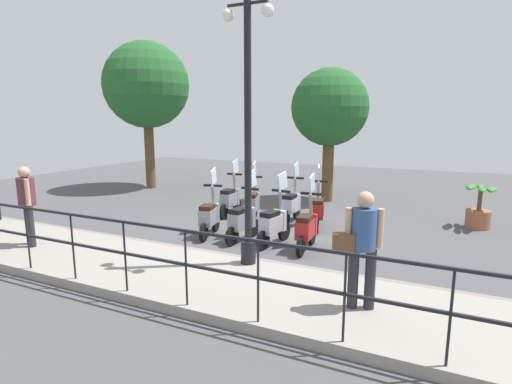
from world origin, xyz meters
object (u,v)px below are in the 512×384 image
object	(u,v)px
scooter_near_3	(210,216)
scooter_far_1	(292,204)
lamp_post_near	(248,145)
tree_large	(146,86)
tree_distant	(330,108)
scooter_far_3	(230,199)
scooter_near_0	(307,227)
scooter_far_2	(252,203)
potted_palm	(479,210)
scooter_near_2	(243,219)
scooter_far_0	(318,209)
pedestrian_distant	(27,200)
pedestrian_with_bag	(362,241)
scooter_near_1	(274,223)

from	to	relation	value
scooter_near_3	scooter_far_1	bearing A→B (deg)	-46.02
lamp_post_near	tree_large	size ratio (longest dim) A/B	0.85
tree_distant	scooter_far_3	bearing A→B (deg)	149.25
lamp_post_near	tree_large	xyz separation A→B (m)	(6.10, 7.22, 1.62)
scooter_near_0	scooter_far_2	xyz separation A→B (m)	(1.68, 2.03, 0.00)
potted_palm	scooter_near_3	xyz separation A→B (m)	(-3.39, 5.59, 0.04)
potted_palm	scooter_near_2	world-z (taller)	scooter_near_2
potted_palm	scooter_near_3	world-z (taller)	scooter_near_3
tree_large	scooter_far_0	bearing A→B (deg)	-111.18
scooter_far_1	scooter_far_2	world-z (taller)	same
pedestrian_distant	scooter_far_1	distance (m)	5.94
lamp_post_near	tree_distant	world-z (taller)	lamp_post_near
scooter_near_2	scooter_near_3	size ratio (longest dim) A/B	1.00
tree_distant	scooter_near_0	size ratio (longest dim) A/B	2.74
scooter_far_0	tree_distant	bearing A→B (deg)	-3.72
tree_distant	scooter_far_2	distance (m)	4.32
tree_distant	scooter_far_2	bearing A→B (deg)	162.25
pedestrian_with_bag	tree_large	size ratio (longest dim) A/B	0.29
tree_large	scooter_far_3	world-z (taller)	tree_large
scooter_near_3	scooter_far_2	bearing A→B (deg)	-22.49
scooter_near_1	scooter_far_0	distance (m)	1.70
scooter_far_2	scooter_near_1	bearing A→B (deg)	-157.63
scooter_near_2	scooter_far_2	distance (m)	1.75
pedestrian_with_bag	scooter_near_2	world-z (taller)	pedestrian_with_bag
potted_palm	scooter_near_3	bearing A→B (deg)	121.20
scooter_far_0	scooter_far_2	world-z (taller)	same
tree_large	scooter_far_2	size ratio (longest dim) A/B	3.54
tree_distant	potted_palm	world-z (taller)	tree_distant
scooter_far_1	potted_palm	bearing A→B (deg)	-71.94
potted_palm	scooter_near_1	world-z (taller)	scooter_near_1
scooter_far_3	scooter_far_1	bearing A→B (deg)	-90.67
scooter_far_2	scooter_far_3	distance (m)	0.82
pedestrian_distant	tree_large	distance (m)	8.10
scooter_near_1	scooter_far_3	world-z (taller)	same
scooter_near_1	pedestrian_with_bag	bearing A→B (deg)	-126.98
pedestrian_with_bag	scooter_near_1	distance (m)	3.37
scooter_near_3	scooter_far_1	size ratio (longest dim) A/B	1.00
scooter_near_1	scooter_near_2	xyz separation A→B (m)	(-0.02, 0.72, 0.00)
tree_large	scooter_far_0	distance (m)	8.75
scooter_near_0	scooter_far_0	size ratio (longest dim) A/B	1.00
scooter_near_1	scooter_far_2	bearing A→B (deg)	48.40
pedestrian_with_bag	scooter_near_3	world-z (taller)	pedestrian_with_bag
pedestrian_with_bag	pedestrian_distant	size ratio (longest dim) A/B	1.00
tree_large	scooter_far_3	bearing A→B (deg)	-118.24
scooter_near_1	potted_palm	bearing A→B (deg)	-39.91
tree_distant	scooter_near_1	distance (m)	5.59
pedestrian_with_bag	tree_large	xyz separation A→B (m)	(6.98, 9.32, 2.76)
lamp_post_near	scooter_far_2	world-z (taller)	lamp_post_near
potted_palm	scooter_far_3	xyz separation A→B (m)	(-1.49, 6.10, 0.04)
lamp_post_near	potted_palm	distance (m)	6.49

